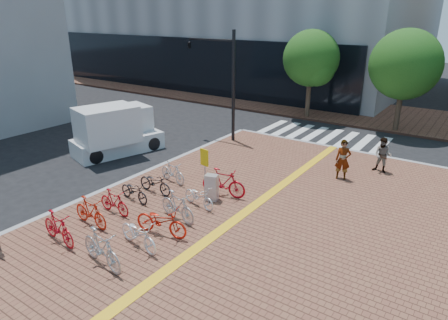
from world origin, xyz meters
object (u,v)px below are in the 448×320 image
Objects in this scene: bike_2 at (114,202)px; traffic_light_pole at (213,64)px; yellow_sign at (204,161)px; box_truck at (115,130)px; bike_3 at (134,191)px; pedestrian_b at (383,155)px; bike_9 at (177,206)px; bike_7 at (138,234)px; bike_6 at (101,249)px; bike_0 at (58,228)px; bike_4 at (155,183)px; bike_1 at (90,212)px; utility_box at (212,187)px; pedestrian_a at (343,160)px; bike_5 at (173,172)px; bike_10 at (199,196)px; bike_8 at (161,221)px; bike_11 at (223,183)px.

traffic_light_pole is (-2.74, 9.97, 3.77)m from bike_2.
yellow_sign is 6.89m from box_truck.
pedestrian_b is (7.22, 8.65, 0.40)m from bike_3.
traffic_light_pole is (-4.98, 9.02, 3.70)m from bike_9.
bike_7 is 0.30× the size of traffic_light_pole.
bike_6 is at bearing -107.17° from pedestrian_b.
bike_0 is 4.54m from bike_4.
bike_0 reaches higher than bike_1.
utility_box is (2.28, 2.95, 0.07)m from bike_2.
pedestrian_a reaches higher than bike_7.
bike_6 reaches higher than bike_7.
bike_4 is at bearing -161.09° from utility_box.
bike_5 is (-0.12, 1.21, 0.02)m from bike_4.
bike_2 is at bearing 8.16° from bike_0.
bike_4 is 9.09m from traffic_light_pole.
bike_7 is 1.11× the size of pedestrian_b.
bike_9 is at bearing -27.30° from box_truck.
bike_1 is 1.05× the size of pedestrian_b.
bike_6 is 0.32× the size of traffic_light_pole.
bike_7 is at bearing -37.40° from box_truck.
bike_9 is 1.08× the size of pedestrian_b.
bike_6 reaches higher than bike_10.
bike_1 is 0.98× the size of bike_9.
bike_6 is 2.29m from bike_8.
traffic_light_pole is (-2.83, 12.34, 3.70)m from bike_0.
bike_1 is 4.61m from utility_box.
bike_5 is 0.82× the size of bike_11.
bike_2 is at bearing -41.92° from box_truck.
bike_10 is at bearing -19.03° from bike_0.
bike_11 reaches higher than bike_9.
bike_6 is at bearing -138.80° from bike_3.
bike_7 is 1.03× the size of bike_9.
bike_5 is at bearing 26.95° from bike_8.
bike_9 is at bearing -133.94° from pedestrian_a.
bike_9 is at bearing 166.40° from bike_11.
bike_5 is 0.86× the size of bike_7.
bike_5 is at bearing 169.96° from utility_box.
yellow_sign is (-1.01, 0.88, 0.64)m from utility_box.
bike_0 is at bearing -176.67° from bike_4.
bike_7 is at bearing -140.06° from bike_5.
yellow_sign is (-1.19, 3.96, 0.66)m from bike_8.
bike_8 is 1.09× the size of bike_9.
bike_9 reaches higher than bike_10.
traffic_light_pole is at bearing 30.17° from bike_11.
pedestrian_a is 11.71m from box_truck.
pedestrian_a is 1.10× the size of pedestrian_b.
bike_8 reaches higher than bike_4.
pedestrian_b is at bearing -40.74° from bike_4.
bike_6 is (2.26, -4.57, 0.13)m from bike_4.
bike_9 is 7.87m from pedestrian_a.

